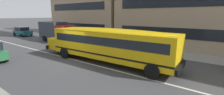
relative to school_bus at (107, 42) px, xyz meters
name	(u,v)px	position (x,y,z in m)	size (l,w,h in m)	color
ground_plane	(76,60)	(-2.46, -1.19, -1.65)	(400.00, 400.00, 0.00)	#424244
sidewalk_far	(122,46)	(-2.46, 6.06, -1.64)	(120.00, 3.00, 0.01)	gray
lane_centreline	(76,60)	(-2.46, -1.19, -1.64)	(110.00, 0.16, 0.01)	silver
school_bus	(107,42)	(0.00, 0.00, 0.00)	(12.47, 2.97, 2.77)	yellow
parked_car_teal_by_lamppost	(22,31)	(-22.50, 3.32, -0.80)	(3.97, 2.01, 1.64)	#195B66
box_truck	(56,31)	(-12.20, 3.58, -0.11)	(6.07, 2.54, 2.82)	maroon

